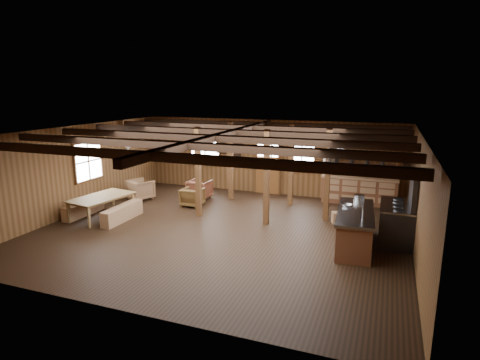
% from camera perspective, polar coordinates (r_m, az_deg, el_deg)
% --- Properties ---
extents(room, '(10.04, 9.04, 2.84)m').
position_cam_1_polar(room, '(11.04, -2.69, -0.35)').
color(room, black).
rests_on(room, ground).
extents(ceiling_joists, '(9.80, 8.82, 0.18)m').
position_cam_1_polar(ceiling_joists, '(10.98, -2.39, 6.36)').
color(ceiling_joists, black).
rests_on(ceiling_joists, ceiling).
extents(timber_posts, '(3.95, 2.35, 2.80)m').
position_cam_1_polar(timber_posts, '(12.77, 3.14, 1.46)').
color(timber_posts, '#482B14').
rests_on(timber_posts, floor).
extents(back_door, '(1.02, 0.08, 2.15)m').
position_cam_1_polar(back_door, '(15.25, 3.92, 1.32)').
color(back_door, brown).
rests_on(back_door, floor).
extents(window_back_left, '(1.32, 0.06, 1.32)m').
position_cam_1_polar(window_back_left, '(16.05, -4.98, 4.50)').
color(window_back_left, white).
rests_on(window_back_left, wall_back).
extents(window_back_right, '(1.02, 0.06, 1.32)m').
position_cam_1_polar(window_back_right, '(14.82, 8.80, 3.70)').
color(window_back_right, white).
rests_on(window_back_right, wall_back).
extents(window_left, '(0.14, 1.24, 1.32)m').
position_cam_1_polar(window_left, '(14.06, -20.79, 2.52)').
color(window_left, white).
rests_on(window_left, wall_back).
extents(notice_boards, '(1.08, 0.03, 0.90)m').
position_cam_1_polar(notice_boards, '(15.61, -1.32, 4.45)').
color(notice_boards, silver).
rests_on(notice_boards, wall_back).
extents(back_counter, '(2.55, 0.60, 2.45)m').
position_cam_1_polar(back_counter, '(14.49, 16.61, -0.94)').
color(back_counter, brown).
rests_on(back_counter, floor).
extents(pendant_lamps, '(1.86, 2.36, 0.66)m').
position_cam_1_polar(pendant_lamps, '(12.78, -10.30, 5.15)').
color(pendant_lamps, '#2E2E30').
rests_on(pendant_lamps, ceiling).
extents(pot_rack, '(0.43, 3.00, 0.44)m').
position_cam_1_polar(pot_rack, '(10.36, 13.20, 3.38)').
color(pot_rack, '#2E2E30').
rests_on(pot_rack, ceiling).
extents(kitchen_island, '(1.04, 2.55, 1.20)m').
position_cam_1_polar(kitchen_island, '(10.59, 15.98, -6.62)').
color(kitchen_island, brown).
rests_on(kitchen_island, floor).
extents(step_stool, '(0.46, 0.39, 0.34)m').
position_cam_1_polar(step_stool, '(12.32, 13.78, -5.23)').
color(step_stool, '#946643').
rests_on(step_stool, floor).
extents(commercial_range, '(0.88, 1.71, 2.11)m').
position_cam_1_polar(commercial_range, '(11.21, 21.70, -4.94)').
color(commercial_range, '#2E2E30').
rests_on(commercial_range, floor).
extents(dining_table, '(1.37, 2.09, 0.68)m').
position_cam_1_polar(dining_table, '(13.12, -18.93, -3.68)').
color(dining_table, olive).
rests_on(dining_table, floor).
extents(bench_wall, '(0.30, 1.59, 0.44)m').
position_cam_1_polar(bench_wall, '(13.63, -21.35, -3.80)').
color(bench_wall, '#946643').
rests_on(bench_wall, floor).
extents(bench_aisle, '(0.32, 1.69, 0.46)m').
position_cam_1_polar(bench_aisle, '(12.72, -16.39, -4.53)').
color(bench_aisle, '#946643').
rests_on(bench_aisle, floor).
extents(armchair_a, '(0.68, 0.70, 0.63)m').
position_cam_1_polar(armchair_a, '(13.77, -6.78, -2.41)').
color(armchair_a, brown).
rests_on(armchair_a, floor).
extents(armchair_b, '(0.78, 0.80, 0.70)m').
position_cam_1_polar(armchair_b, '(14.62, -5.77, -1.35)').
color(armchair_b, brown).
rests_on(armchair_b, floor).
extents(armchair_c, '(1.03, 1.04, 0.73)m').
position_cam_1_polar(armchair_c, '(14.92, -13.97, -1.32)').
color(armchair_c, '#8A613F').
rests_on(armchair_c, floor).
extents(counter_pot, '(0.28, 0.28, 0.17)m').
position_cam_1_polar(counter_pot, '(11.39, 16.60, -2.42)').
color(counter_pot, '#AFB2B6').
rests_on(counter_pot, kitchen_island).
extents(bowl, '(0.28, 0.28, 0.06)m').
position_cam_1_polar(bowl, '(10.77, 14.97, -3.49)').
color(bowl, silver).
rests_on(bowl, kitchen_island).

